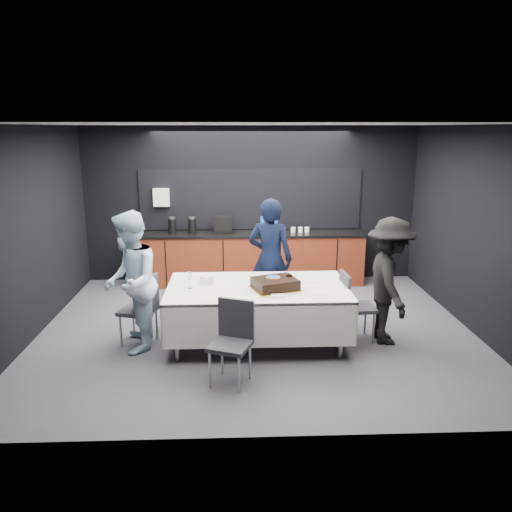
{
  "coord_description": "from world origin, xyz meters",
  "views": [
    {
      "loc": [
        -0.27,
        -6.52,
        2.76
      ],
      "look_at": [
        0.0,
        0.1,
        1.05
      ],
      "focal_mm": 35.0,
      "sensor_mm": 36.0,
      "label": 1
    }
  ],
  "objects_px": {
    "plate_stack": "(207,279)",
    "person_center": "(270,259)",
    "cake_assembly": "(275,284)",
    "party_table": "(258,296)",
    "champagne_flute": "(190,276)",
    "chair_right": "(352,302)",
    "chair_left": "(143,305)",
    "person_right": "(389,281)",
    "person_left": "(130,282)",
    "chair_near": "(233,336)"
  },
  "relations": [
    {
      "from": "chair_left",
      "to": "chair_right",
      "type": "xyz_separation_m",
      "value": [
        2.73,
        0.02,
        0.0
      ]
    },
    {
      "from": "person_center",
      "to": "party_table",
      "type": "bearing_deg",
      "value": 91.78
    },
    {
      "from": "cake_assembly",
      "to": "person_center",
      "type": "xyz_separation_m",
      "value": [
        0.01,
        1.03,
        0.05
      ]
    },
    {
      "from": "chair_right",
      "to": "person_right",
      "type": "distance_m",
      "value": 0.55
    },
    {
      "from": "chair_left",
      "to": "party_table",
      "type": "bearing_deg",
      "value": -0.55
    },
    {
      "from": "party_table",
      "to": "chair_left",
      "type": "height_order",
      "value": "chair_left"
    },
    {
      "from": "party_table",
      "to": "person_right",
      "type": "relative_size",
      "value": 1.39
    },
    {
      "from": "plate_stack",
      "to": "party_table",
      "type": "bearing_deg",
      "value": -13.79
    },
    {
      "from": "cake_assembly",
      "to": "plate_stack",
      "type": "distance_m",
      "value": 0.92
    },
    {
      "from": "cake_assembly",
      "to": "plate_stack",
      "type": "bearing_deg",
      "value": 161.07
    },
    {
      "from": "champagne_flute",
      "to": "chair_right",
      "type": "height_order",
      "value": "champagne_flute"
    },
    {
      "from": "party_table",
      "to": "plate_stack",
      "type": "bearing_deg",
      "value": 166.21
    },
    {
      "from": "party_table",
      "to": "plate_stack",
      "type": "height_order",
      "value": "plate_stack"
    },
    {
      "from": "party_table",
      "to": "plate_stack",
      "type": "relative_size",
      "value": 11.69
    },
    {
      "from": "chair_left",
      "to": "chair_right",
      "type": "bearing_deg",
      "value": 0.46
    },
    {
      "from": "plate_stack",
      "to": "cake_assembly",
      "type": "bearing_deg",
      "value": -18.93
    },
    {
      "from": "party_table",
      "to": "person_left",
      "type": "height_order",
      "value": "person_left"
    },
    {
      "from": "party_table",
      "to": "champagne_flute",
      "type": "height_order",
      "value": "champagne_flute"
    },
    {
      "from": "chair_near",
      "to": "person_center",
      "type": "relative_size",
      "value": 0.52
    },
    {
      "from": "chair_right",
      "to": "champagne_flute",
      "type": "bearing_deg",
      "value": -177.19
    },
    {
      "from": "chair_near",
      "to": "person_center",
      "type": "distance_m",
      "value": 2.02
    },
    {
      "from": "person_left",
      "to": "cake_assembly",
      "type": "bearing_deg",
      "value": 82.73
    },
    {
      "from": "person_left",
      "to": "person_right",
      "type": "distance_m",
      "value": 3.3
    },
    {
      "from": "chair_left",
      "to": "chair_right",
      "type": "relative_size",
      "value": 1.0
    },
    {
      "from": "chair_near",
      "to": "plate_stack",
      "type": "bearing_deg",
      "value": 106.0
    },
    {
      "from": "person_right",
      "to": "champagne_flute",
      "type": "bearing_deg",
      "value": 92.94
    },
    {
      "from": "party_table",
      "to": "person_center",
      "type": "distance_m",
      "value": 0.96
    },
    {
      "from": "chair_left",
      "to": "person_center",
      "type": "xyz_separation_m",
      "value": [
        1.71,
        0.88,
        0.36
      ]
    },
    {
      "from": "cake_assembly",
      "to": "party_table",
      "type": "bearing_deg",
      "value": 147.39
    },
    {
      "from": "plate_stack",
      "to": "champagne_flute",
      "type": "bearing_deg",
      "value": -132.21
    },
    {
      "from": "cake_assembly",
      "to": "plate_stack",
      "type": "relative_size",
      "value": 3.43
    },
    {
      "from": "chair_left",
      "to": "person_left",
      "type": "relative_size",
      "value": 0.52
    },
    {
      "from": "chair_left",
      "to": "person_right",
      "type": "xyz_separation_m",
      "value": [
        3.19,
        -0.04,
        0.3
      ]
    },
    {
      "from": "cake_assembly",
      "to": "chair_near",
      "type": "bearing_deg",
      "value": -121.49
    },
    {
      "from": "cake_assembly",
      "to": "chair_right",
      "type": "distance_m",
      "value": 1.1
    },
    {
      "from": "plate_stack",
      "to": "person_center",
      "type": "bearing_deg",
      "value": 39.88
    },
    {
      "from": "champagne_flute",
      "to": "chair_left",
      "type": "bearing_deg",
      "value": 172.47
    },
    {
      "from": "plate_stack",
      "to": "person_center",
      "type": "relative_size",
      "value": 0.11
    },
    {
      "from": "cake_assembly",
      "to": "person_right",
      "type": "bearing_deg",
      "value": 4.14
    },
    {
      "from": "plate_stack",
      "to": "champagne_flute",
      "type": "xyz_separation_m",
      "value": [
        -0.21,
        -0.23,
        0.11
      ]
    },
    {
      "from": "champagne_flute",
      "to": "person_right",
      "type": "height_order",
      "value": "person_right"
    },
    {
      "from": "party_table",
      "to": "plate_stack",
      "type": "distance_m",
      "value": 0.7
    },
    {
      "from": "plate_stack",
      "to": "person_center",
      "type": "distance_m",
      "value": 1.15
    },
    {
      "from": "person_center",
      "to": "chair_right",
      "type": "bearing_deg",
      "value": 155.95
    },
    {
      "from": "party_table",
      "to": "champagne_flute",
      "type": "relative_size",
      "value": 10.36
    },
    {
      "from": "party_table",
      "to": "champagne_flute",
      "type": "distance_m",
      "value": 0.91
    },
    {
      "from": "chair_near",
      "to": "person_left",
      "type": "relative_size",
      "value": 0.52
    },
    {
      "from": "person_left",
      "to": "party_table",
      "type": "bearing_deg",
      "value": 87.62
    },
    {
      "from": "champagne_flute",
      "to": "chair_right",
      "type": "xyz_separation_m",
      "value": [
        2.12,
        0.1,
        -0.4
      ]
    },
    {
      "from": "chair_left",
      "to": "person_right",
      "type": "relative_size",
      "value": 0.56
    }
  ]
}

